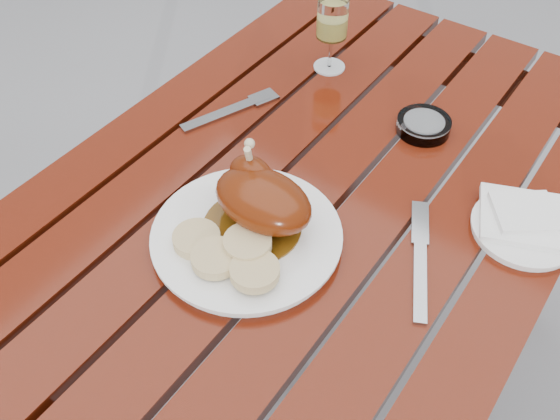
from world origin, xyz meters
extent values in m
plane|color=slate|center=(0.00, 0.00, 0.00)|extent=(60.00, 60.00, 0.00)
cube|color=maroon|center=(0.00, 0.00, 0.38)|extent=(0.80, 1.20, 0.75)
cylinder|color=white|center=(-0.02, -0.19, 0.76)|extent=(0.36, 0.36, 0.02)
cylinder|color=#543209|center=(-0.02, -0.17, 0.77)|extent=(0.15, 0.15, 0.00)
ellipsoid|color=maroon|center=(-0.01, -0.15, 0.81)|extent=(0.16, 0.11, 0.08)
ellipsoid|color=maroon|center=(-0.05, -0.13, 0.82)|extent=(0.08, 0.05, 0.06)
cylinder|color=#C6B28C|center=(-0.05, -0.12, 0.84)|extent=(0.02, 0.04, 0.09)
cylinder|color=tan|center=(-0.06, -0.25, 0.78)|extent=(0.07, 0.07, 0.02)
cylinder|color=tan|center=(-0.02, -0.26, 0.78)|extent=(0.07, 0.07, 0.02)
cylinder|color=tan|center=(0.05, -0.25, 0.78)|extent=(0.07, 0.07, 0.02)
cylinder|color=tan|center=(0.01, -0.22, 0.79)|extent=(0.07, 0.07, 0.02)
cylinder|color=#E0D865|center=(-0.16, 0.28, 0.83)|extent=(0.07, 0.07, 0.15)
cylinder|color=white|center=(0.33, 0.08, 0.76)|extent=(0.17, 0.17, 0.01)
cube|color=white|center=(0.32, 0.09, 0.77)|extent=(0.16, 0.16, 0.01)
cylinder|color=#B2B7BC|center=(0.09, 0.21, 0.76)|extent=(0.11, 0.11, 0.02)
cube|color=gray|center=(-0.24, 0.04, 0.75)|extent=(0.09, 0.18, 0.01)
cube|color=gray|center=(0.23, -0.08, 0.75)|extent=(0.11, 0.19, 0.01)
camera|label=1|loc=(0.39, -0.67, 1.48)|focal=40.00mm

